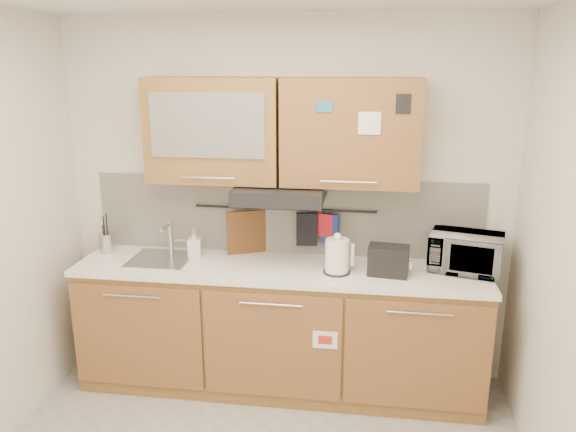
% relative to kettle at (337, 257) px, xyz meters
% --- Properties ---
extents(wall_back, '(3.20, 0.00, 3.20)m').
position_rel_kettle_xyz_m(wall_back, '(-0.40, 0.38, 0.27)').
color(wall_back, silver).
rests_on(wall_back, ground).
extents(base_cabinet, '(2.80, 0.64, 0.88)m').
position_rel_kettle_xyz_m(base_cabinet, '(-0.40, 0.07, -0.63)').
color(base_cabinet, olive).
rests_on(base_cabinet, floor).
extents(countertop, '(2.82, 0.62, 0.04)m').
position_rel_kettle_xyz_m(countertop, '(-0.40, 0.07, -0.13)').
color(countertop, white).
rests_on(countertop, base_cabinet).
extents(backsplash, '(2.80, 0.02, 0.56)m').
position_rel_kettle_xyz_m(backsplash, '(-0.40, 0.37, 0.17)').
color(backsplash, silver).
rests_on(backsplash, countertop).
extents(upper_cabinets, '(1.82, 0.37, 0.70)m').
position_rel_kettle_xyz_m(upper_cabinets, '(-0.41, 0.20, 0.80)').
color(upper_cabinets, olive).
rests_on(upper_cabinets, wall_back).
extents(range_hood, '(0.60, 0.46, 0.10)m').
position_rel_kettle_xyz_m(range_hood, '(-0.40, 0.13, 0.39)').
color(range_hood, black).
rests_on(range_hood, upper_cabinets).
extents(sink, '(0.42, 0.40, 0.26)m').
position_rel_kettle_xyz_m(sink, '(-1.25, 0.09, -0.11)').
color(sink, silver).
rests_on(sink, countertop).
extents(utensil_rail, '(1.30, 0.02, 0.02)m').
position_rel_kettle_xyz_m(utensil_rail, '(-0.40, 0.33, 0.23)').
color(utensil_rail, black).
rests_on(utensil_rail, backsplash).
extents(utensil_crock, '(0.13, 0.13, 0.29)m').
position_rel_kettle_xyz_m(utensil_crock, '(-1.70, 0.19, -0.04)').
color(utensil_crock, '#B1B2B6').
rests_on(utensil_crock, countertop).
extents(kettle, '(0.21, 0.19, 0.28)m').
position_rel_kettle_xyz_m(kettle, '(0.00, 0.00, 0.00)').
color(kettle, white).
rests_on(kettle, countertop).
extents(toaster, '(0.28, 0.19, 0.20)m').
position_rel_kettle_xyz_m(toaster, '(0.33, 0.01, -0.01)').
color(toaster, black).
rests_on(toaster, countertop).
extents(microwave, '(0.53, 0.42, 0.26)m').
position_rel_kettle_xyz_m(microwave, '(0.85, 0.17, 0.02)').
color(microwave, '#999999').
rests_on(microwave, countertop).
extents(soap_bottle, '(0.11, 0.11, 0.20)m').
position_rel_kettle_xyz_m(soap_bottle, '(-1.03, 0.18, -0.01)').
color(soap_bottle, '#999999').
rests_on(soap_bottle, countertop).
extents(cutting_board, '(0.30, 0.15, 0.39)m').
position_rel_kettle_xyz_m(cutting_board, '(-0.67, 0.31, 0.01)').
color(cutting_board, brown).
rests_on(cutting_board, utensil_rail).
extents(oven_mitt, '(0.13, 0.07, 0.21)m').
position_rel_kettle_xyz_m(oven_mitt, '(-0.07, 0.31, 0.10)').
color(oven_mitt, navy).
rests_on(oven_mitt, utensil_rail).
extents(dark_pouch, '(0.16, 0.06, 0.24)m').
position_rel_kettle_xyz_m(dark_pouch, '(-0.24, 0.31, 0.09)').
color(dark_pouch, black).
rests_on(dark_pouch, utensil_rail).
extents(pot_holder, '(0.14, 0.05, 0.17)m').
position_rel_kettle_xyz_m(pot_holder, '(-0.12, 0.31, 0.12)').
color(pot_holder, red).
rests_on(pot_holder, utensil_rail).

